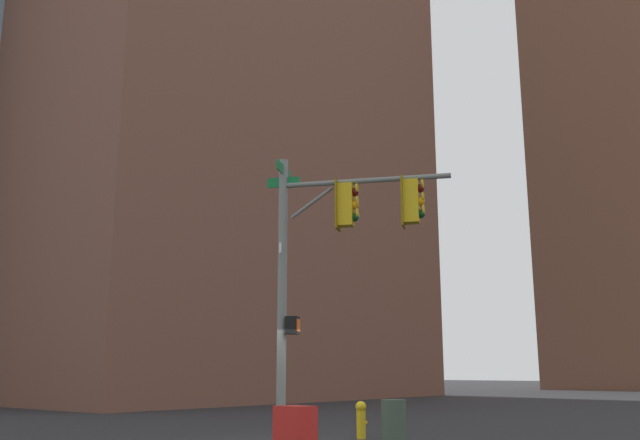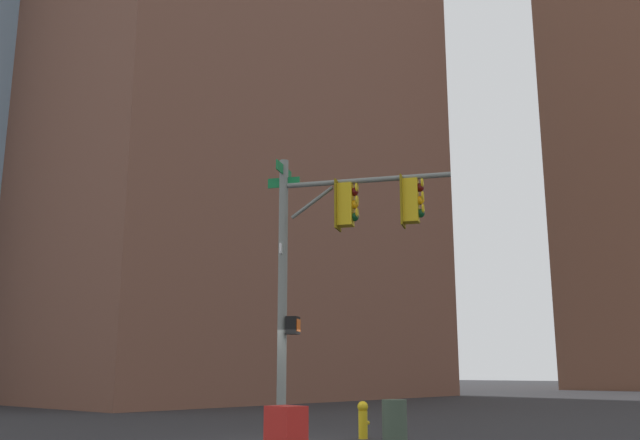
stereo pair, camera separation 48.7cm
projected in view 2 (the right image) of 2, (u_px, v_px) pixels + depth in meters
The scene contains 3 objects.
signal_pole_assembly at pixel (332, 244), 15.99m from camera, with size 2.31×3.93×6.55m.
fire_hydrant at pixel (363, 418), 16.61m from camera, with size 0.34×0.26×0.87m.
litter_bin at pixel (395, 421), 15.52m from camera, with size 0.56×0.56×0.95m, color #384738.
Camera 2 is at (-11.83, -11.25, 1.58)m, focal length 38.95 mm.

